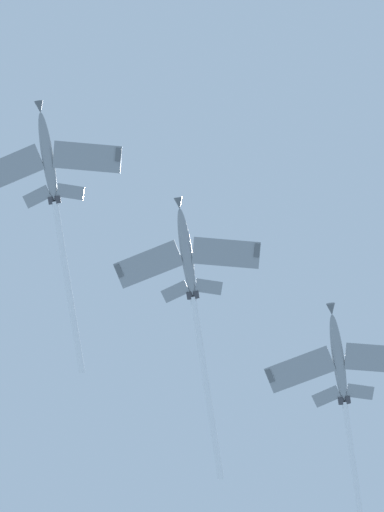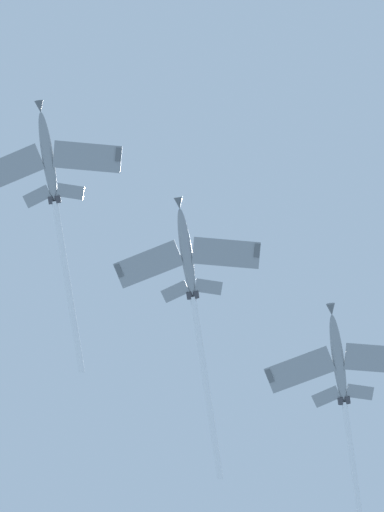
% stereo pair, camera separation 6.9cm
% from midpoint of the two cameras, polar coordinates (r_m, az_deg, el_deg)
% --- Properties ---
extents(jet_second, '(19.53, 34.46, 11.98)m').
position_cam_midpoint_polar(jet_second, '(112.43, -9.54, 4.29)').
color(jet_second, gray).
extents(jet_third, '(19.53, 36.65, 11.76)m').
position_cam_midpoint_polar(jet_third, '(111.56, 0.03, -2.68)').
color(jet_third, gray).
extents(jet_fourth, '(19.52, 37.74, 11.93)m').
position_cam_midpoint_polar(jet_fourth, '(114.79, 10.36, -9.40)').
color(jet_fourth, gray).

